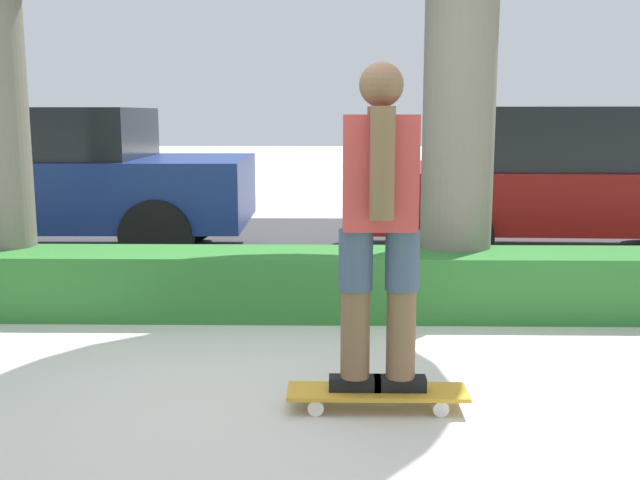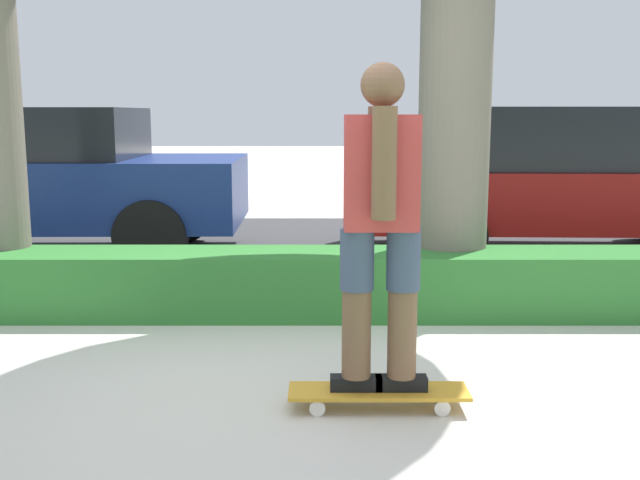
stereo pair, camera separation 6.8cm
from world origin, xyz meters
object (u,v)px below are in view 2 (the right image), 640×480
object	(u,v)px
skater_person	(382,221)
parked_car_middle	(563,179)
skateboard	(380,393)
parked_car_front	(46,179)

from	to	relation	value
skater_person	parked_car_middle	world-z (taller)	skater_person
skater_person	skateboard	bearing A→B (deg)	-7.13
skateboard	parked_car_front	bearing A→B (deg)	127.25
parked_car_front	parked_car_middle	bearing A→B (deg)	-0.63
skateboard	skater_person	distance (m)	0.88
skater_person	parked_car_middle	bearing A→B (deg)	61.99
skateboard	parked_car_middle	world-z (taller)	parked_car_middle
skater_person	parked_car_front	world-z (taller)	skater_person
skateboard	parked_car_front	world-z (taller)	parked_car_front
parked_car_front	parked_car_middle	size ratio (longest dim) A/B	0.91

